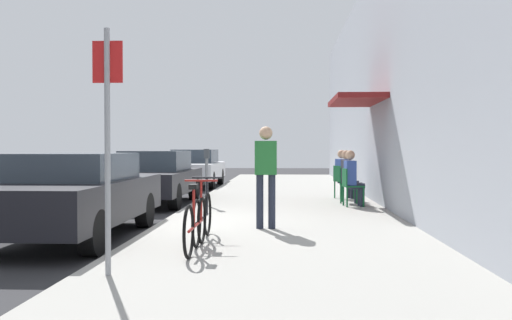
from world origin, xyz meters
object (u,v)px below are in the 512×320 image
at_px(parked_car_2, 195,168).
at_px(seated_patron_1, 348,174).
at_px(pedestrian_standing, 266,169).
at_px(street_sign, 108,131).
at_px(seated_patron_0, 353,176).
at_px(bicycle_0, 196,223).
at_px(seated_patron_2, 344,172).
at_px(cafe_chair_2, 341,180).
at_px(parked_car_1, 155,177).
at_px(bicycle_1, 202,216).
at_px(parking_meter, 207,173).
at_px(cafe_chair_1, 346,182).
at_px(parked_car_0, 75,194).
at_px(cafe_chair_0, 350,184).

xyz_separation_m(parked_car_2, seated_patron_1, (4.92, -6.91, 0.09)).
bearing_deg(pedestrian_standing, street_sign, -114.41).
height_order(seated_patron_0, seated_patron_1, same).
height_order(bicycle_0, seated_patron_2, seated_patron_2).
bearing_deg(seated_patron_1, bicycle_0, -112.91).
distance_m(cafe_chair_2, seated_patron_2, 0.20).
relative_size(parked_car_1, seated_patron_0, 3.41).
bearing_deg(bicycle_1, street_sign, -107.66).
relative_size(parking_meter, bicycle_1, 0.77).
bearing_deg(seated_patron_1, cafe_chair_1, 170.26).
bearing_deg(seated_patron_1, parked_car_0, -135.08).
relative_size(bicycle_0, pedestrian_standing, 1.01).
bearing_deg(seated_patron_0, cafe_chair_2, 91.67).
distance_m(seated_patron_1, seated_patron_2, 1.12).
bearing_deg(cafe_chair_1, bicycle_0, -112.42).
height_order(street_sign, bicycle_0, street_sign).
height_order(bicycle_0, bicycle_1, same).
height_order(parked_car_2, pedestrian_standing, pedestrian_standing).
bearing_deg(cafe_chair_0, seated_patron_2, 88.22).
height_order(parked_car_2, seated_patron_2, seated_patron_2).
height_order(street_sign, pedestrian_standing, street_sign).
height_order(parking_meter, cafe_chair_2, parking_meter).
xyz_separation_m(parked_car_2, bicycle_1, (2.18, -12.61, -0.24)).
xyz_separation_m(parked_car_1, parked_car_2, (0.00, 6.33, 0.01)).
xyz_separation_m(parked_car_0, cafe_chair_0, (4.86, 4.08, -0.10)).
height_order(seated_patron_1, pedestrian_standing, pedestrian_standing).
height_order(parked_car_0, pedestrian_standing, pedestrian_standing).
distance_m(parked_car_0, parking_meter, 4.35).
bearing_deg(street_sign, seated_patron_1, 66.41).
distance_m(seated_patron_0, seated_patron_2, 1.94).
relative_size(parked_car_2, bicycle_0, 2.57).
bearing_deg(seated_patron_1, bicycle_1, -115.68).
height_order(parked_car_1, parking_meter, parking_meter).
xyz_separation_m(parking_meter, cafe_chair_0, (3.31, 0.02, -0.26)).
xyz_separation_m(cafe_chair_0, seated_patron_1, (0.06, 0.83, 0.19)).
relative_size(bicycle_1, seated_patron_2, 1.33).
xyz_separation_m(bicycle_1, cafe_chair_0, (2.68, 4.87, 0.14)).
xyz_separation_m(parked_car_0, parking_meter, (1.55, 4.06, 0.16)).
relative_size(parked_car_0, street_sign, 1.69).
bearing_deg(bicycle_1, cafe_chair_1, 64.84).
xyz_separation_m(bicycle_1, seated_patron_0, (2.74, 4.87, 0.34)).
bearing_deg(street_sign, parked_car_0, 117.12).
distance_m(bicycle_1, cafe_chair_1, 6.31).
xyz_separation_m(bicycle_0, cafe_chair_2, (2.66, 7.53, 0.14)).
bearing_deg(parking_meter, parked_car_2, 101.30).
bearing_deg(parked_car_0, seated_patron_1, 44.92).
height_order(parked_car_1, seated_patron_2, seated_patron_2).
distance_m(parking_meter, cafe_chair_1, 3.43).
height_order(parked_car_1, cafe_chair_2, parked_car_1).
height_order(parking_meter, seated_patron_0, parking_meter).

